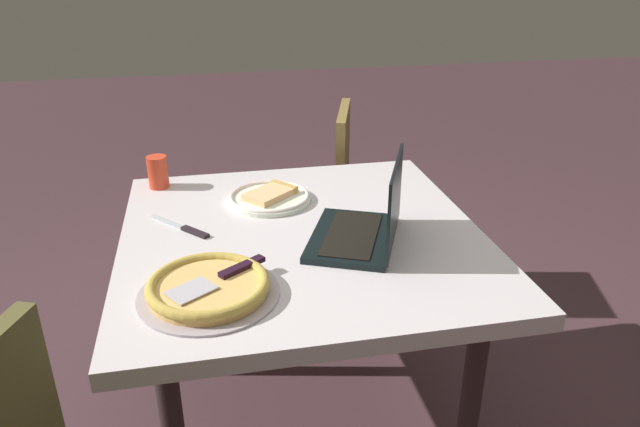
{
  "coord_description": "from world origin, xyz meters",
  "views": [
    {
      "loc": [
        0.25,
        1.47,
        1.48
      ],
      "look_at": [
        -0.04,
        0.07,
        0.82
      ],
      "focal_mm": 33.17,
      "sensor_mm": 36.0,
      "label": 1
    }
  ],
  "objects": [
    {
      "name": "laptop",
      "position": [
        -0.16,
        0.09,
        0.78
      ],
      "size": [
        0.33,
        0.38,
        0.24
      ],
      "color": "black",
      "rests_on": "dining_table"
    },
    {
      "name": "chair_near",
      "position": [
        -0.2,
        -0.83,
        0.49
      ],
      "size": [
        0.51,
        0.51,
        0.86
      ],
      "color": "brown",
      "rests_on": "ground_plane"
    },
    {
      "name": "pizza_tray",
      "position": [
        0.27,
        0.28,
        0.76
      ],
      "size": [
        0.33,
        0.33,
        0.04
      ],
      "color": "#A79BA3",
      "rests_on": "dining_table"
    },
    {
      "name": "pizza_plate",
      "position": [
        0.06,
        -0.24,
        0.75
      ],
      "size": [
        0.26,
        0.26,
        0.04
      ],
      "color": "white",
      "rests_on": "dining_table"
    },
    {
      "name": "table_knife",
      "position": [
        0.33,
        -0.08,
        0.74
      ],
      "size": [
        0.17,
        0.19,
        0.01
      ],
      "color": "#B1BCC0",
      "rests_on": "dining_table"
    },
    {
      "name": "drink_cup",
      "position": [
        0.41,
        -0.43,
        0.79
      ],
      "size": [
        0.07,
        0.07,
        0.11
      ],
      "color": "red",
      "rests_on": "dining_table"
    },
    {
      "name": "dining_table",
      "position": [
        0.0,
        0.0,
        0.66
      ],
      "size": [
        1.0,
        1.03,
        0.73
      ],
      "color": "silver",
      "rests_on": "ground_plane"
    }
  ]
}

